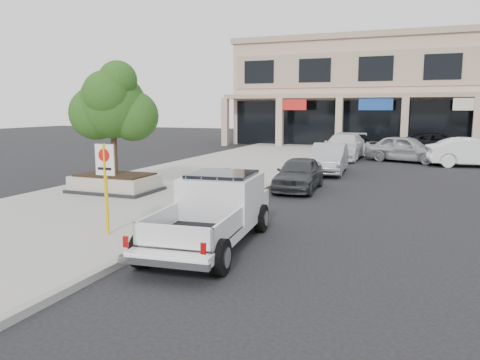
% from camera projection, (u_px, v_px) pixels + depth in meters
% --- Properties ---
extents(ground, '(120.00, 120.00, 0.00)m').
position_uv_depth(ground, '(243.00, 234.00, 12.43)').
color(ground, black).
rests_on(ground, ground).
extents(sidewalk, '(8.00, 52.00, 0.15)m').
position_uv_depth(sidewalk, '(173.00, 185.00, 19.92)').
color(sidewalk, gray).
rests_on(sidewalk, ground).
extents(curb, '(0.20, 52.00, 0.15)m').
position_uv_depth(curb, '(260.00, 191.00, 18.50)').
color(curb, gray).
rests_on(curb, ground).
extents(strip_mall, '(40.55, 12.43, 9.50)m').
position_uv_depth(strip_mall, '(471.00, 91.00, 40.09)').
color(strip_mall, tan).
rests_on(strip_mall, ground).
extents(planter, '(3.20, 2.20, 0.68)m').
position_uv_depth(planter, '(116.00, 183.00, 17.96)').
color(planter, black).
rests_on(planter, sidewalk).
extents(planter_tree, '(2.90, 2.55, 4.00)m').
position_uv_depth(planter_tree, '(118.00, 106.00, 17.61)').
color(planter_tree, black).
rests_on(planter_tree, planter).
extents(no_parking_sign, '(0.55, 0.09, 2.30)m').
position_uv_depth(no_parking_sign, '(105.00, 176.00, 11.70)').
color(no_parking_sign, '#ECB40C').
rests_on(no_parking_sign, sidewalk).
extents(hedge, '(1.10, 0.99, 0.93)m').
position_uv_depth(hedge, '(227.00, 180.00, 17.71)').
color(hedge, '#194714').
rests_on(hedge, sidewalk).
extents(pickup_truck, '(2.48, 5.55, 1.70)m').
position_uv_depth(pickup_truck, '(209.00, 212.00, 11.20)').
color(pickup_truck, white).
rests_on(pickup_truck, ground).
extents(curb_car_a, '(1.78, 4.05, 1.36)m').
position_uv_depth(curb_car_a, '(299.00, 174.00, 19.05)').
color(curb_car_a, '#2F3134').
rests_on(curb_car_a, ground).
extents(curb_car_b, '(1.91, 4.73, 1.53)m').
position_uv_depth(curb_car_b, '(329.00, 158.00, 23.94)').
color(curb_car_b, '#A9ABB2').
rests_on(curb_car_b, ground).
extents(curb_car_c, '(2.63, 5.86, 1.67)m').
position_uv_depth(curb_car_c, '(344.00, 146.00, 30.53)').
color(curb_car_c, silver).
rests_on(curb_car_c, ground).
extents(curb_car_d, '(2.78, 5.24, 1.40)m').
position_uv_depth(curb_car_d, '(349.00, 146.00, 32.75)').
color(curb_car_d, black).
rests_on(curb_car_d, ground).
extents(lot_car_a, '(5.22, 3.39, 1.65)m').
position_uv_depth(lot_car_a, '(406.00, 149.00, 28.95)').
color(lot_car_a, '#A4A8AC').
rests_on(lot_car_a, ground).
extents(lot_car_b, '(5.26, 2.65, 1.65)m').
position_uv_depth(lot_car_b, '(474.00, 152.00, 26.57)').
color(lot_car_b, silver).
rests_on(lot_car_b, ground).
extents(lot_car_d, '(6.25, 4.06, 1.60)m').
position_uv_depth(lot_car_d, '(440.00, 144.00, 32.72)').
color(lot_car_d, black).
rests_on(lot_car_d, ground).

